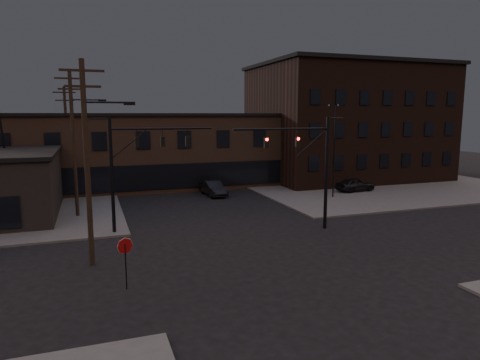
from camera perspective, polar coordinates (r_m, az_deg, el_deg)
name	(u,v)px	position (r m, az deg, el deg)	size (l,w,h in m)	color
ground	(266,257)	(25.15, 3.52, -10.24)	(140.00, 140.00, 0.00)	black
sidewalk_ne	(362,181)	(54.52, 15.93, -0.14)	(30.00, 30.00, 0.15)	#474744
building_row	(174,150)	(50.92, -8.81, 3.93)	(40.00, 12.00, 8.00)	brown
building_right	(346,124)	(57.23, 13.90, 7.31)	(22.00, 16.00, 14.00)	black
traffic_signal_near	(312,161)	(30.37, 9.64, 2.49)	(7.12, 0.24, 8.00)	black
traffic_signal_far	(131,161)	(30.17, -14.36, 2.46)	(7.12, 0.24, 8.00)	black
stop_sign	(125,251)	(20.92, -15.06, -9.17)	(0.72, 0.33, 2.48)	black
utility_pole_near	(88,158)	(24.00, -19.61, 2.73)	(3.70, 0.28, 11.00)	black
utility_pole_mid	(74,141)	(35.96, -21.23, 4.89)	(3.70, 0.28, 11.50)	black
utility_pole_far	(67,138)	(48.00, -22.08, 5.25)	(2.20, 0.28, 11.00)	black
lot_light_a	(335,142)	(42.34, 12.50, 4.93)	(1.50, 0.28, 9.14)	black
lot_light_b	(357,138)	(49.81, 15.35, 5.36)	(1.50, 0.28, 9.14)	black
parked_car_lot_a	(355,184)	(46.67, 15.12, -0.56)	(1.72, 4.26, 1.45)	black
parked_car_lot_b	(376,178)	(52.66, 17.73, 0.29)	(1.86, 4.57, 1.33)	#BDBEC0
car_crossing	(213,188)	(43.54, -3.60, -1.11)	(1.57, 4.50, 1.48)	black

